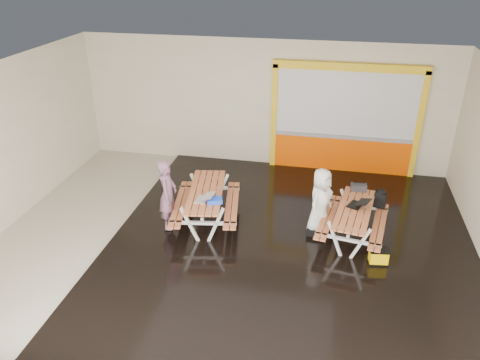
% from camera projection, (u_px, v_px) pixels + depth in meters
% --- Properties ---
extents(room, '(10.02, 8.02, 3.52)m').
position_uv_depth(room, '(231.00, 166.00, 9.11)').
color(room, beige).
rests_on(room, ground).
extents(deck, '(7.50, 7.98, 0.05)m').
position_uv_depth(deck, '(290.00, 246.00, 9.67)').
color(deck, black).
rests_on(deck, room).
extents(kiosk, '(3.88, 0.16, 3.00)m').
position_uv_depth(kiosk, '(344.00, 122.00, 12.30)').
color(kiosk, '#FC5300').
rests_on(kiosk, room).
extents(picnic_table_left, '(1.71, 2.26, 0.83)m').
position_uv_depth(picnic_table_left, '(206.00, 198.00, 10.26)').
color(picnic_table_left, '#CF703F').
rests_on(picnic_table_left, deck).
extents(picnic_table_right, '(1.57, 2.08, 0.76)m').
position_uv_depth(picnic_table_right, '(354.00, 216.00, 9.68)').
color(picnic_table_right, '#CF703F').
rests_on(picnic_table_right, deck).
extents(person_left, '(0.44, 0.61, 1.57)m').
position_uv_depth(person_left, '(168.00, 194.00, 9.94)').
color(person_left, '#7F566E').
rests_on(person_left, deck).
extents(person_right, '(0.72, 0.85, 1.47)m').
position_uv_depth(person_right, '(320.00, 201.00, 9.81)').
color(person_right, white).
rests_on(person_right, deck).
extents(laptop_left, '(0.42, 0.39, 0.16)m').
position_uv_depth(laptop_left, '(204.00, 198.00, 9.76)').
color(laptop_left, silver).
rests_on(laptop_left, picnic_table_left).
extents(laptop_right, '(0.53, 0.51, 0.17)m').
position_uv_depth(laptop_right, '(358.00, 204.00, 9.66)').
color(laptop_right, black).
rests_on(laptop_right, picnic_table_right).
extents(blue_pouch, '(0.36, 0.30, 0.09)m').
position_uv_depth(blue_pouch, '(215.00, 200.00, 9.69)').
color(blue_pouch, blue).
rests_on(blue_pouch, picnic_table_left).
extents(toolbox, '(0.35, 0.19, 0.20)m').
position_uv_depth(toolbox, '(359.00, 187.00, 10.28)').
color(toolbox, black).
rests_on(toolbox, picnic_table_right).
extents(backpack, '(0.28, 0.23, 0.41)m').
position_uv_depth(backpack, '(380.00, 199.00, 10.10)').
color(backpack, black).
rests_on(backpack, picnic_table_right).
extents(dark_case, '(0.41, 0.32, 0.15)m').
position_uv_depth(dark_case, '(316.00, 231.00, 10.01)').
color(dark_case, black).
rests_on(dark_case, deck).
extents(fluke_bag, '(0.40, 0.29, 0.32)m').
position_uv_depth(fluke_bag, '(378.00, 257.00, 9.05)').
color(fluke_bag, black).
rests_on(fluke_bag, deck).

